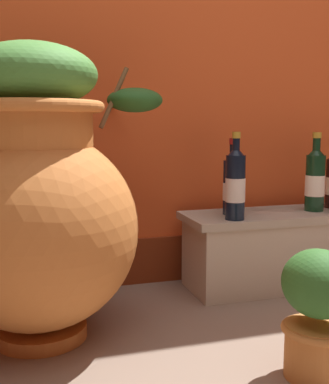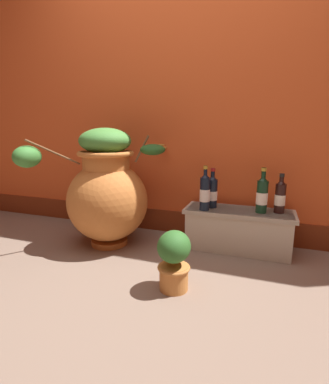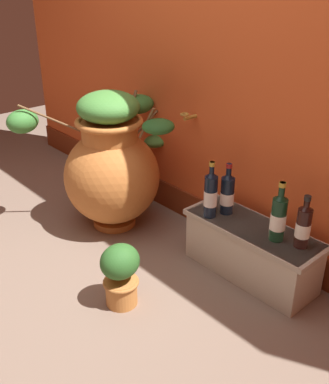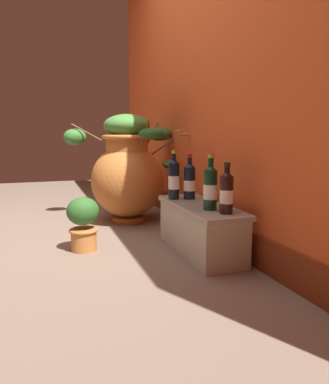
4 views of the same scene
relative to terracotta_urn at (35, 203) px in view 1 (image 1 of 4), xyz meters
The scene contains 6 objects.
terracotta_urn is the anchor object (origin of this frame).
stone_ledge 1.05m from the terracotta_urn, 13.27° to the left, with size 0.81×0.30×0.32m.
wine_bottle_middle 0.76m from the terracotta_urn, 10.97° to the left, with size 0.08×0.08×0.33m.
wine_bottle_right 1.17m from the terracotta_urn, 10.96° to the left, with size 0.08×0.08×0.33m.
wine_bottle_back 0.82m from the terracotta_urn, 17.44° to the left, with size 0.08×0.08×0.31m.
potted_shrub 0.88m from the terracotta_urn, 33.71° to the right, with size 0.19×0.21×0.35m.
Camera 1 is at (-0.57, -0.88, 0.69)m, focal length 45.80 mm.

